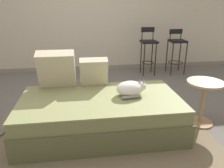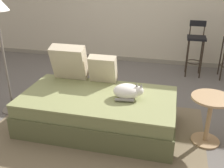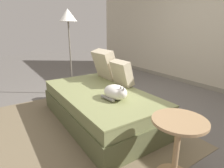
# 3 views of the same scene
# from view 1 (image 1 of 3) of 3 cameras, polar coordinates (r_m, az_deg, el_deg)

# --- Properties ---
(ground_plane) EXTENTS (16.00, 16.00, 0.00)m
(ground_plane) POSITION_cam_1_polar(r_m,az_deg,el_deg) (3.07, -3.58, -7.95)
(ground_plane) COLOR #66605B
(ground_plane) RESTS_ON ground
(wall_back_panel) EXTENTS (8.00, 0.10, 2.60)m
(wall_back_panel) POSITION_cam_1_polar(r_m,az_deg,el_deg) (4.95, -6.09, 18.55)
(wall_back_panel) COLOR beige
(wall_back_panel) RESTS_ON ground
(wall_baseboard_trim) EXTENTS (8.00, 0.02, 0.09)m
(wall_baseboard_trim) POSITION_cam_1_polar(r_m,az_deg,el_deg) (5.09, -5.54, 4.28)
(wall_baseboard_trim) COLOR gray
(wall_baseboard_trim) RESTS_ON ground
(area_rug) EXTENTS (2.56, 2.10, 0.01)m
(area_rug) POSITION_cam_1_polar(r_m,az_deg,el_deg) (2.48, -2.25, -15.55)
(area_rug) COLOR #75664C
(area_rug) RESTS_ON ground
(couch) EXTENTS (1.86, 1.01, 0.44)m
(couch) POSITION_cam_1_polar(r_m,az_deg,el_deg) (2.61, -2.99, -7.81)
(couch) COLOR brown
(couch) RESTS_ON ground
(throw_pillow_corner) EXTENTS (0.46, 0.30, 0.48)m
(throw_pillow_corner) POSITION_cam_1_polar(r_m,az_deg,el_deg) (2.83, -14.27, 3.82)
(throw_pillow_corner) COLOR beige
(throw_pillow_corner) RESTS_ON couch
(throw_pillow_middle) EXTENTS (0.35, 0.22, 0.37)m
(throw_pillow_middle) POSITION_cam_1_polar(r_m,az_deg,el_deg) (2.82, -4.77, 3.23)
(throw_pillow_middle) COLOR beige
(throw_pillow_middle) RESTS_ON couch
(cat) EXTENTS (0.37, 0.28, 0.20)m
(cat) POSITION_cam_1_polar(r_m,az_deg,el_deg) (2.55, 4.99, -1.14)
(cat) COLOR white
(cat) RESTS_ON couch
(bar_stool_near_window) EXTENTS (0.32, 0.32, 0.98)m
(bar_stool_near_window) POSITION_cam_1_polar(r_m,az_deg,el_deg) (4.69, 9.51, 9.51)
(bar_stool_near_window) COLOR #2D2319
(bar_stool_near_window) RESTS_ON ground
(bar_stool_by_doorway) EXTENTS (0.32, 0.32, 0.93)m
(bar_stool_by_doorway) POSITION_cam_1_polar(r_m,az_deg,el_deg) (4.91, 16.53, 9.04)
(bar_stool_by_doorway) COLOR #2D2319
(bar_stool_by_doorway) RESTS_ON ground
(side_table) EXTENTS (0.44, 0.44, 0.57)m
(side_table) POSITION_cam_1_polar(r_m,az_deg,el_deg) (2.93, 22.79, -3.08)
(side_table) COLOR tan
(side_table) RESTS_ON ground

